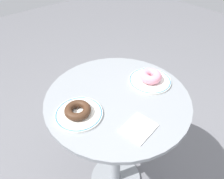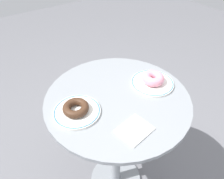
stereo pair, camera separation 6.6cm
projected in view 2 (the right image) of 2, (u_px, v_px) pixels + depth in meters
name	position (u px, v px, depth m)	size (l,w,h in m)	color
cafe_table	(117.00, 130.00, 1.12)	(0.67, 0.67, 0.78)	gray
plate_left	(77.00, 111.00, 0.89)	(0.20, 0.20, 0.01)	white
plate_right	(152.00, 83.00, 1.04)	(0.21, 0.21, 0.01)	white
donut_chocolate	(76.00, 108.00, 0.88)	(0.11, 0.11, 0.03)	#422819
donut_pink_frosted	(153.00, 78.00, 1.02)	(0.11, 0.11, 0.04)	pink
paper_napkin	(134.00, 130.00, 0.82)	(0.13, 0.11, 0.01)	white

